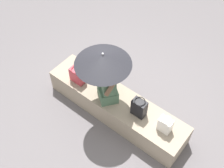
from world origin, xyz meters
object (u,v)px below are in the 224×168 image
parasol (103,59)px  handbag_black (78,75)px  tote_bag_canvas (165,125)px  shoulder_bag_spare (139,108)px  person_seated (108,82)px

parasol → handbag_black: parasol is taller
parasol → tote_bag_canvas: (1.06, 0.12, -0.78)m
parasol → shoulder_bag_spare: parasol is taller
handbag_black → tote_bag_canvas: bearing=3.6°
parasol → shoulder_bag_spare: (0.60, 0.11, -0.75)m
person_seated → shoulder_bag_spare: person_seated is taller
person_seated → shoulder_bag_spare: 0.62m
tote_bag_canvas → shoulder_bag_spare: bearing=-179.0°
tote_bag_canvas → shoulder_bag_spare: size_ratio=0.82×
person_seated → handbag_black: size_ratio=3.08×
handbag_black → tote_bag_canvas: 1.65m
parasol → handbag_black: 0.97m
handbag_black → tote_bag_canvas: handbag_black is taller
parasol → person_seated: bearing=68.5°
parasol → tote_bag_canvas: bearing=6.3°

